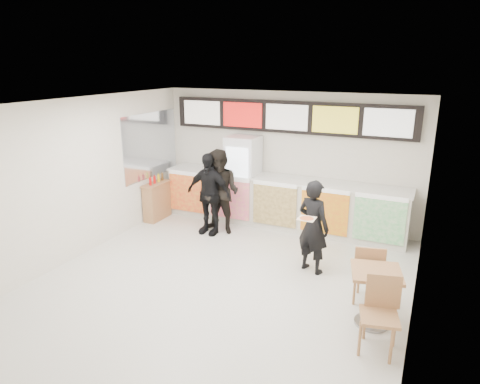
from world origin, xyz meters
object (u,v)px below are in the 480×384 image
Objects in this scene: drinks_fridge at (243,179)px; customer_left at (220,192)px; customer_mid at (209,194)px; cafe_table at (375,287)px; customer_main at (313,227)px; condiment_ledge at (157,201)px; service_counter at (280,202)px.

customer_left is at bearing -98.04° from drinks_fridge.
customer_mid reaches higher than cafe_table.
customer_main is 2.66m from customer_mid.
customer_main is 0.96× the size of cafe_table.
condiment_ledge is (-4.08, 1.05, -0.39)m from customer_main.
service_counter is 2.78× the size of drinks_fridge.
service_counter is 1.66m from customer_mid.
cafe_table is 1.67× the size of condiment_ledge.
condiment_ledge is (-2.82, -0.77, -0.12)m from service_counter.
customer_main is at bearing -18.42° from customer_left.
customer_left reaches higher than condiment_ledge.
cafe_table is (3.77, -2.04, -0.31)m from customer_mid.
service_counter is at bearing -0.99° from drinks_fridge.
drinks_fridge reaches higher than cafe_table.
service_counter is 3.29× the size of customer_main.
drinks_fridge is 2.11m from condiment_ledge.
cafe_table is at bearing 155.62° from customer_main.
customer_mid reaches higher than condiment_ledge.
customer_main is 2.50m from customer_left.
drinks_fridge reaches higher than condiment_ledge.
condiment_ledge is (-1.89, -0.78, -0.55)m from drinks_fridge.
drinks_fridge is at bearing -19.53° from customer_main.
drinks_fridge is 1.89× the size of condiment_ledge.
condiment_ledge is at bearing 5.93° from customer_main.
customer_left is (-1.06, -0.88, 0.35)m from service_counter.
service_counter is 2.23m from customer_main.
drinks_fridge is 1.18× the size of customer_main.
customer_mid is at bearing -141.43° from service_counter.
customer_mid is at bearing -108.16° from drinks_fridge.
customer_main is (1.26, -1.82, 0.27)m from service_counter.
customer_main reaches higher than service_counter.
customer_main reaches higher than condiment_ledge.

